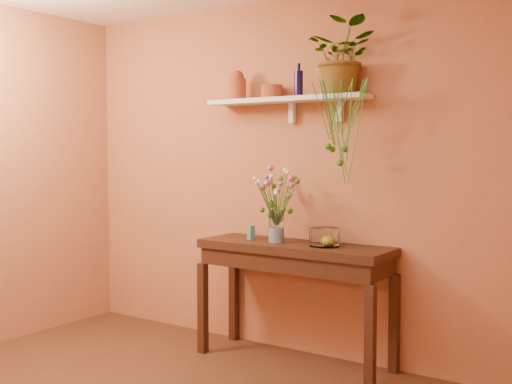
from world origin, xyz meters
TOP-DOWN VIEW (x-y plane):
  - room at (0.00, 0.00)m, footprint 4.04×4.04m
  - sideboard at (0.20, 1.75)m, footprint 1.44×0.46m
  - wall_shelf at (0.06, 1.87)m, footprint 1.30×0.24m
  - terracotta_jug at (-0.38, 1.85)m, footprint 0.15×0.15m
  - terracotta_pot at (-0.08, 1.88)m, footprint 0.19×0.19m
  - blue_bottle at (0.18, 1.84)m, footprint 0.08×0.08m
  - spider_plant at (0.51, 1.88)m, footprint 0.53×0.48m
  - plant_fronds at (0.56, 1.73)m, footprint 0.43×0.30m
  - glass_vase at (0.07, 1.71)m, footprint 0.11×0.11m
  - bouquet at (0.06, 1.72)m, footprint 0.39×0.41m
  - glass_bowl at (0.45, 1.75)m, footprint 0.22×0.22m
  - lemon at (0.47, 1.75)m, footprint 0.08×0.08m
  - carton at (-0.17, 1.73)m, footprint 0.06×0.06m

SIDE VIEW (x-z plane):
  - sideboard at x=0.20m, z-range 0.31..1.18m
  - lemon at x=0.47m, z-range 0.88..0.95m
  - carton at x=-0.17m, z-range 0.87..0.98m
  - glass_bowl at x=0.45m, z-range 0.87..1.00m
  - glass_vase at x=0.07m, z-range 0.86..1.09m
  - bouquet at x=0.06m, z-range 1.03..1.48m
  - room at x=0.00m, z-range 0.00..2.70m
  - plant_fronds at x=0.56m, z-range 1.31..2.01m
  - wall_shelf at x=0.06m, z-range 1.82..2.01m
  - terracotta_pot at x=-0.08m, z-range 1.94..2.04m
  - blue_bottle at x=0.18m, z-range 1.92..2.15m
  - terracotta_jug at x=-0.38m, z-range 1.93..2.16m
  - spider_plant at x=0.51m, z-range 1.94..2.45m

